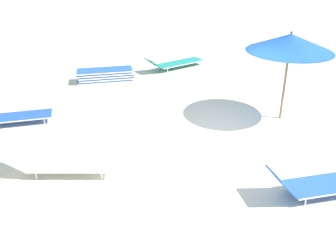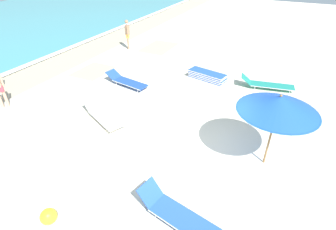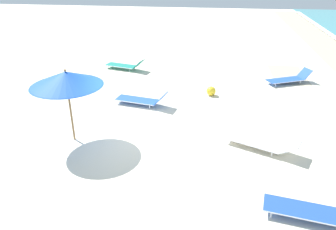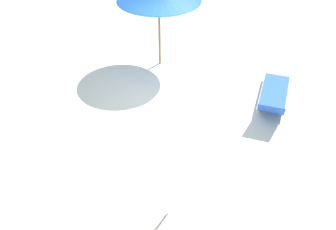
{
  "view_description": "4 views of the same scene",
  "coord_description": "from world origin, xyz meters",
  "px_view_note": "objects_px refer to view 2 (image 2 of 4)",
  "views": [
    {
      "loc": [
        -6.47,
        4.36,
        4.18
      ],
      "look_at": [
        0.2,
        1.31,
        0.82
      ],
      "focal_mm": 40.0,
      "sensor_mm": 36.0,
      "label": 1
    },
    {
      "loc": [
        -6.04,
        -2.01,
        5.41
      ],
      "look_at": [
        0.04,
        0.92,
        1.07
      ],
      "focal_mm": 28.0,
      "sensor_mm": 36.0,
      "label": 2
    },
    {
      "loc": [
        8.88,
        2.08,
        5.16
      ],
      "look_at": [
        -0.21,
        0.82,
        0.73
      ],
      "focal_mm": 35.0,
      "sensor_mm": 36.0,
      "label": 3
    },
    {
      "loc": [
        -0.91,
        6.91,
        5.25
      ],
      "look_at": [
        -0.18,
        1.06,
        0.65
      ],
      "focal_mm": 40.0,
      "sensor_mm": 36.0,
      "label": 4
    }
  ],
  "objects_px": {
    "beach_umbrella": "(279,104)",
    "beach_ball": "(49,216)",
    "sun_lounger_beside_umbrella": "(267,84)",
    "lounger_stack": "(207,76)",
    "sun_lounger_under_umbrella": "(103,115)",
    "sun_lounger_near_water_left": "(127,81)",
    "beachgoer_shoreline_child": "(127,33)",
    "sun_lounger_mid_beach_solo": "(176,213)"
  },
  "relations": [
    {
      "from": "beach_umbrella",
      "to": "beach_ball",
      "type": "distance_m",
      "value": 6.22
    },
    {
      "from": "sun_lounger_beside_umbrella",
      "to": "lounger_stack",
      "type": "bearing_deg",
      "value": 86.5
    },
    {
      "from": "sun_lounger_under_umbrella",
      "to": "sun_lounger_beside_umbrella",
      "type": "xyz_separation_m",
      "value": [
        5.29,
        -5.07,
        0.0
      ]
    },
    {
      "from": "sun_lounger_near_water_left",
      "to": "beachgoer_shoreline_child",
      "type": "relative_size",
      "value": 1.27
    },
    {
      "from": "sun_lounger_near_water_left",
      "to": "beachgoer_shoreline_child",
      "type": "bearing_deg",
      "value": 42.16
    },
    {
      "from": "beach_umbrella",
      "to": "sun_lounger_near_water_left",
      "type": "xyz_separation_m",
      "value": [
        2.6,
        6.55,
        -1.8
      ]
    },
    {
      "from": "beachgoer_shoreline_child",
      "to": "beach_ball",
      "type": "height_order",
      "value": "beachgoer_shoreline_child"
    },
    {
      "from": "sun_lounger_near_water_left",
      "to": "beach_umbrella",
      "type": "bearing_deg",
      "value": -101.57
    },
    {
      "from": "beachgoer_shoreline_child",
      "to": "beach_umbrella",
      "type": "bearing_deg",
      "value": -162.45
    },
    {
      "from": "beach_umbrella",
      "to": "beachgoer_shoreline_child",
      "type": "bearing_deg",
      "value": 53.04
    },
    {
      "from": "sun_lounger_beside_umbrella",
      "to": "beachgoer_shoreline_child",
      "type": "bearing_deg",
      "value": 67.15
    },
    {
      "from": "sun_lounger_near_water_left",
      "to": "sun_lounger_mid_beach_solo",
      "type": "xyz_separation_m",
      "value": [
        -5.51,
        -4.99,
        0.01
      ]
    },
    {
      "from": "beach_umbrella",
      "to": "beach_ball",
      "type": "bearing_deg",
      "value": 135.48
    },
    {
      "from": "lounger_stack",
      "to": "beachgoer_shoreline_child",
      "type": "distance_m",
      "value": 6.4
    },
    {
      "from": "sun_lounger_beside_umbrella",
      "to": "sun_lounger_mid_beach_solo",
      "type": "distance_m",
      "value": 8.03
    },
    {
      "from": "sun_lounger_beside_umbrella",
      "to": "sun_lounger_mid_beach_solo",
      "type": "relative_size",
      "value": 1.14
    },
    {
      "from": "sun_lounger_mid_beach_solo",
      "to": "sun_lounger_under_umbrella",
      "type": "bearing_deg",
      "value": 68.69
    },
    {
      "from": "sun_lounger_beside_umbrella",
      "to": "sun_lounger_near_water_left",
      "type": "height_order",
      "value": "sun_lounger_beside_umbrella"
    },
    {
      "from": "sun_lounger_beside_umbrella",
      "to": "beachgoer_shoreline_child",
      "type": "xyz_separation_m",
      "value": [
        1.93,
        8.64,
        0.79
      ]
    },
    {
      "from": "beachgoer_shoreline_child",
      "to": "sun_lounger_beside_umbrella",
      "type": "bearing_deg",
      "value": -138.1
    },
    {
      "from": "sun_lounger_mid_beach_solo",
      "to": "beach_ball",
      "type": "bearing_deg",
      "value": 128.5
    },
    {
      "from": "sun_lounger_under_umbrella",
      "to": "beachgoer_shoreline_child",
      "type": "relative_size",
      "value": 1.23
    },
    {
      "from": "sun_lounger_mid_beach_solo",
      "to": "sun_lounger_beside_umbrella",
      "type": "bearing_deg",
      "value": 5.12
    },
    {
      "from": "beach_umbrella",
      "to": "sun_lounger_near_water_left",
      "type": "distance_m",
      "value": 7.27
    },
    {
      "from": "sun_lounger_mid_beach_solo",
      "to": "beachgoer_shoreline_child",
      "type": "distance_m",
      "value": 12.61
    },
    {
      "from": "beach_umbrella",
      "to": "sun_lounger_under_umbrella",
      "type": "relative_size",
      "value": 1.05
    },
    {
      "from": "sun_lounger_beside_umbrella",
      "to": "sun_lounger_mid_beach_solo",
      "type": "xyz_separation_m",
      "value": [
        -7.98,
        0.89,
        0.01
      ]
    },
    {
      "from": "lounger_stack",
      "to": "sun_lounger_beside_umbrella",
      "type": "xyz_separation_m",
      "value": [
        0.32,
        -2.71,
        0.0
      ]
    },
    {
      "from": "sun_lounger_beside_umbrella",
      "to": "sun_lounger_near_water_left",
      "type": "relative_size",
      "value": 1.07
    },
    {
      "from": "beachgoer_shoreline_child",
      "to": "beach_ball",
      "type": "xyz_separation_m",
      "value": [
        -11.25,
        -5.13,
        -0.81
      ]
    },
    {
      "from": "sun_lounger_under_umbrella",
      "to": "lounger_stack",
      "type": "bearing_deg",
      "value": -0.74
    },
    {
      "from": "beachgoer_shoreline_child",
      "to": "sun_lounger_mid_beach_solo",
      "type": "bearing_deg",
      "value": -177.46
    },
    {
      "from": "beach_umbrella",
      "to": "sun_lounger_beside_umbrella",
      "type": "bearing_deg",
      "value": 7.45
    },
    {
      "from": "sun_lounger_under_umbrella",
      "to": "sun_lounger_beside_umbrella",
      "type": "height_order",
      "value": "sun_lounger_beside_umbrella"
    },
    {
      "from": "lounger_stack",
      "to": "sun_lounger_near_water_left",
      "type": "xyz_separation_m",
      "value": [
        -2.15,
        3.18,
        -0.0
      ]
    },
    {
      "from": "sun_lounger_beside_umbrella",
      "to": "beach_ball",
      "type": "relative_size",
      "value": 6.28
    },
    {
      "from": "sun_lounger_beside_umbrella",
      "to": "sun_lounger_near_water_left",
      "type": "bearing_deg",
      "value": 102.51
    },
    {
      "from": "beach_umbrella",
      "to": "sun_lounger_mid_beach_solo",
      "type": "xyz_separation_m",
      "value": [
        -2.91,
        1.55,
        -1.78
      ]
    },
    {
      "from": "sun_lounger_near_water_left",
      "to": "sun_lounger_beside_umbrella",
      "type": "bearing_deg",
      "value": -57.16
    },
    {
      "from": "beach_ball",
      "to": "sun_lounger_mid_beach_solo",
      "type": "bearing_deg",
      "value": -63.0
    },
    {
      "from": "beach_umbrella",
      "to": "beach_ball",
      "type": "xyz_separation_m",
      "value": [
        -4.24,
        4.17,
        -1.81
      ]
    },
    {
      "from": "sun_lounger_near_water_left",
      "to": "sun_lounger_mid_beach_solo",
      "type": "height_order",
      "value": "sun_lounger_mid_beach_solo"
    }
  ]
}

